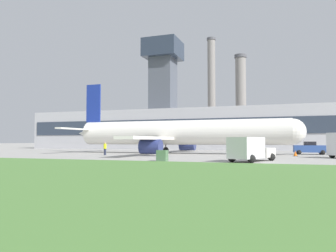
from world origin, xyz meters
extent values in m
plane|color=#999691|center=(0.00, 0.00, 0.00)|extent=(400.00, 400.00, 0.00)
cube|color=#B2B2B7|center=(0.00, 26.13, 4.29)|extent=(80.54, 13.87, 8.59)
cube|color=#2D3847|center=(0.00, 19.14, 4.72)|extent=(78.93, 0.16, 3.09)
cube|color=#4C515B|center=(-9.89, 26.13, 10.43)|extent=(5.27, 5.27, 20.87)
cube|color=#283342|center=(-9.89, 26.13, 22.97)|extent=(7.91, 7.91, 4.22)
cylinder|color=gray|center=(-5.74, 60.86, 17.52)|extent=(2.52, 2.52, 35.04)
cylinder|color=#4C4C51|center=(-5.74, 60.86, 35.42)|extent=(2.90, 2.90, 0.76)
cylinder|color=gray|center=(3.80, 59.74, 14.02)|extent=(3.27, 3.27, 28.04)
cylinder|color=#4C4C51|center=(3.80, 59.74, 28.53)|extent=(3.76, 3.76, 0.98)
cylinder|color=white|center=(2.20, 0.38, 3.01)|extent=(30.13, 3.48, 3.48)
sphere|color=white|center=(17.26, 0.38, 3.01)|extent=(3.31, 3.31, 3.31)
cone|color=white|center=(-12.87, 0.38, 3.01)|extent=(3.83, 3.31, 3.31)
cube|color=navy|center=(-12.13, 0.38, 7.73)|extent=(2.44, 0.24, 5.96)
cube|color=white|center=(-12.26, -3.83, 3.53)|extent=(1.01, 8.42, 0.20)
cube|color=white|center=(-12.26, 4.59, 3.53)|extent=(1.01, 8.42, 0.20)
cube|color=white|center=(0.69, -7.33, 2.14)|extent=(2.24, 14.04, 0.36)
cube|color=white|center=(0.69, 8.10, 2.14)|extent=(2.24, 14.04, 0.36)
cylinder|color=navy|center=(0.99, -7.67, 1.11)|extent=(2.57, 1.76, 1.76)
cylinder|color=navy|center=(0.99, 8.44, 1.11)|extent=(2.57, 1.76, 1.76)
cylinder|color=#59595B|center=(11.99, 0.38, 1.29)|extent=(0.20, 0.20, 1.70)
sphere|color=black|center=(11.99, 0.38, 0.44)|extent=(0.88, 0.88, 0.88)
cylinder|color=#59595B|center=(-0.81, -1.96, 1.29)|extent=(0.20, 0.20, 1.70)
sphere|color=black|center=(-0.81, -1.96, 0.44)|extent=(0.88, 0.88, 0.88)
cylinder|color=#59595B|center=(-0.81, 2.72, 1.29)|extent=(0.20, 0.20, 1.70)
sphere|color=black|center=(-0.81, 2.72, 0.44)|extent=(0.88, 0.88, 0.88)
cube|color=#2D4C93|center=(19.46, 3.37, 0.74)|extent=(4.23, 1.98, 0.94)
cube|color=black|center=(19.46, 3.37, 1.47)|extent=(1.51, 1.31, 0.50)
sphere|color=black|center=(20.95, 2.62, 0.30)|extent=(0.61, 0.61, 0.61)
sphere|color=black|center=(20.86, 4.28, 0.30)|extent=(0.61, 0.61, 0.61)
sphere|color=black|center=(18.06, 2.45, 0.30)|extent=(0.61, 0.61, 0.61)
sphere|color=black|center=(17.97, 4.12, 0.30)|extent=(0.61, 0.61, 0.61)
cube|color=white|center=(14.18, -12.99, 0.74)|extent=(2.45, 2.56, 0.84)
cube|color=silver|center=(13.10, -15.84, 1.21)|extent=(2.97, 3.91, 1.79)
sphere|color=black|center=(15.05, -13.17, 0.35)|extent=(0.70, 0.70, 0.70)
sphere|color=black|center=(13.40, -12.54, 0.35)|extent=(0.70, 0.70, 0.70)
sphere|color=black|center=(13.62, -16.97, 0.35)|extent=(0.70, 0.70, 0.70)
sphere|color=black|center=(11.97, -16.34, 0.35)|extent=(0.70, 0.70, 0.70)
sphere|color=black|center=(20.91, -6.05, 0.35)|extent=(0.70, 0.70, 0.70)
cylinder|color=#23283D|center=(-5.32, -7.63, 0.40)|extent=(0.38, 0.38, 0.80)
cylinder|color=yellow|center=(-5.32, -7.63, 1.12)|extent=(0.47, 0.47, 0.64)
sphere|color=tan|center=(-5.32, -7.63, 1.55)|extent=(0.22, 0.22, 0.22)
cube|color=black|center=(17.43, -2.74, 0.01)|extent=(0.62, 0.62, 0.03)
cone|color=orange|center=(17.43, -2.74, 0.32)|extent=(0.45, 0.45, 0.65)
cube|color=#4C724C|center=(5.91, -16.95, 0.49)|extent=(0.89, 0.76, 0.97)
camera|label=1|loc=(16.04, -44.29, 1.78)|focal=35.00mm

